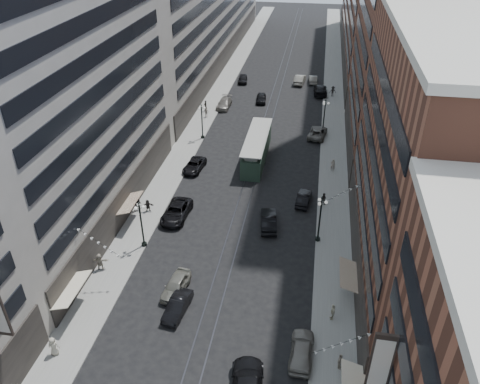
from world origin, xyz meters
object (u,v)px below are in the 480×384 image
Objects in this scene: car_5 at (177,306)px; pedestrian_8 at (333,165)px; streetcar at (257,149)px; pedestrian_extra_0 at (205,106)px; car_12 at (320,90)px; car_extra_1 at (176,285)px; lamppost_se_mid at (324,116)px; pedestrian_5 at (148,206)px; lamppost_sw_mid at (202,120)px; lamppost_se_far at (320,218)px; car_10 at (304,198)px; car_9 at (243,79)px; car_14 at (300,79)px; pedestrian_extra_2 at (333,312)px; pedestrian_1 at (54,346)px; car_7 at (194,166)px; pedestrian_2 at (138,204)px; car_13 at (261,98)px; pedestrian_extra_1 at (100,262)px; car_4 at (302,350)px; car_2 at (176,212)px; pedestrian_6 at (206,112)px; car_8 at (224,103)px; pedestrian_4 at (340,361)px; car_extra_0 at (268,220)px; car_extra_2 at (313,79)px; pedestrian_9 at (333,91)px; car_11 at (317,132)px; pedestrian_7 at (323,198)px.

pedestrian_8 reaches higher than car_5.
pedestrian_extra_0 is at bearing 125.10° from streetcar.
car_12 is 57.29m from car_extra_1.
pedestrian_5 is at bearing -128.10° from lamppost_se_mid.
lamppost_sw_mid and lamppost_se_far have the same top height.
car_10 is at bearing 63.78° from car_extra_1.
car_9 is at bearing -64.95° from car_10.
car_14 is at bearing -0.37° from car_9.
pedestrian_extra_0 reaches higher than pedestrian_extra_2.
car_5 is at bearing -106.77° from lamppost_se_mid.
car_7 is (3.57, 31.99, -0.37)m from pedestrian_1.
lamppost_sw_mid is 1.23× the size of car_extra_1.
pedestrian_2 is at bearing -129.68° from lamppost_se_mid.
car_13 is 49.32m from pedestrian_extra_1.
lamppost_sw_mid is 0.92× the size of car_12.
car_7 is at bearing -58.74° from car_4.
car_5 is at bearing -71.14° from car_2.
car_14 is 2.77× the size of pedestrian_extra_0.
car_5 is 2.60× the size of pedestrian_6.
car_9 is (-16.52, 50.08, -2.35)m from lamppost_se_far.
car_14 is (4.16, 33.62, -0.81)m from streetcar.
pedestrian_1 is (-8.58, -6.24, 0.35)m from car_5.
car_8 is 1.19× the size of car_extra_1.
car_5 is 2.26× the size of pedestrian_2.
pedestrian_extra_0 reaches higher than pedestrian_4.
car_extra_2 is at bearing -101.67° from car_extra_0.
pedestrian_1 reaches higher than car_8.
car_extra_0 is at bearing 64.32° from car_extra_1.
lamppost_sw_mid is at bearing 102.65° from car_7.
car_extra_1 is (-3.88, -27.78, -0.91)m from streetcar.
car_13 is at bearing 94.50° from car_extra_1.
pedestrian_1 is 0.40× the size of car_extra_2.
pedestrian_2 is at bearing 173.96° from lamppost_se_far.
streetcar is at bearing 70.38° from car_12.
streetcar is 38.34m from pedestrian_1.
pedestrian_9 reaches higher than car_13.
car_5 is (-3.02, -30.30, -0.97)m from streetcar.
streetcar is at bearing 60.20° from pedestrian_extra_0.
car_11 is 3.61× the size of pedestrian_5.
car_4 is 0.86× the size of car_11.
car_extra_0 is (-5.64, -26.16, -2.28)m from lamppost_se_mid.
pedestrian_8 is (13.76, 28.51, 0.33)m from car_5.
pedestrian_extra_1 is at bearing 23.77° from pedestrian_extra_0.
pedestrian_5 is (-10.93, -15.42, -0.77)m from streetcar.
lamppost_se_mid is 3.66× the size of pedestrian_5.
pedestrian_7 reaches higher than car_11.
pedestrian_4 is (3.04, -0.68, 0.13)m from car_4.
car_extra_2 is at bearing 27.49° from pedestrian_4.
car_extra_2 is at bearing 95.67° from lamppost_se_mid.
car_10 is 18.86m from pedestrian_extra_2.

